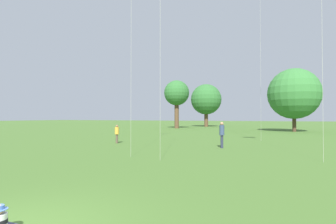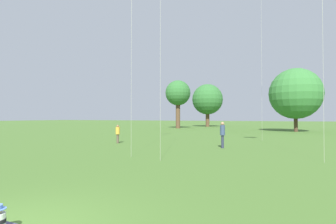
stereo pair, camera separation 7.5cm
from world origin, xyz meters
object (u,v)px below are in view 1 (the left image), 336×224
person_standing_0 (222,132)px  distant_tree_0 (294,94)px  seated_toddler (0,222)px  distant_tree_1 (177,94)px  distant_tree_2 (206,99)px  person_standing_1 (117,132)px

person_standing_0 → distant_tree_0: distant_tree_0 is taller
seated_toddler → distant_tree_1: 46.98m
distant_tree_2 → person_standing_0: bearing=-73.5°
seated_toddler → person_standing_1: 17.12m
distant_tree_2 → distant_tree_1: bearing=-105.3°
person_standing_0 → distant_tree_2: size_ratio=0.19×
person_standing_1 → distant_tree_1: distant_tree_1 is taller
distant_tree_1 → person_standing_0: bearing=-63.0°
seated_toddler → distant_tree_1: bearing=108.2°
person_standing_1 → distant_tree_2: size_ratio=0.16×
person_standing_0 → distant_tree_2: 42.14m
seated_toddler → distant_tree_2: 56.74m
seated_toddler → person_standing_1: (-7.79, 15.23, 0.69)m
distant_tree_1 → seated_toddler: bearing=-72.7°
person_standing_0 → distant_tree_1: size_ratio=0.20×
distant_tree_0 → distant_tree_2: 23.07m
person_standing_0 → person_standing_1: person_standing_0 is taller
seated_toddler → distant_tree_2: distant_tree_2 is taller
seated_toddler → person_standing_0: bearing=87.0°
person_standing_0 → distant_tree_2: bearing=94.2°
person_standing_1 → distant_tree_1: (-6.03, 29.19, 5.91)m
seated_toddler → distant_tree_0: size_ratio=0.06×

